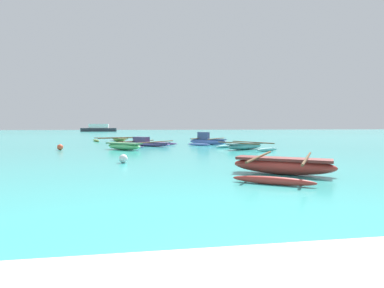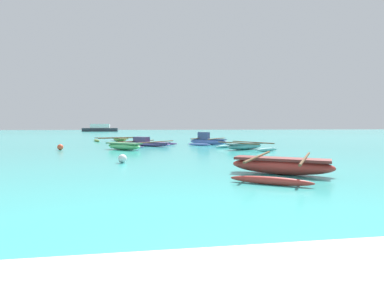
{
  "view_description": "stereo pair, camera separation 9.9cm",
  "coord_description": "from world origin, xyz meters",
  "px_view_note": "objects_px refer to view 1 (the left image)",
  "views": [
    {
      "loc": [
        -0.86,
        -2.12,
        1.44
      ],
      "look_at": [
        2.2,
        17.62,
        0.25
      ],
      "focal_mm": 28.0,
      "sensor_mm": 36.0,
      "label": 1
    },
    {
      "loc": [
        -0.77,
        -2.14,
        1.44
      ],
      "look_at": [
        2.2,
        17.62,
        0.25
      ],
      "focal_mm": 28.0,
      "sensor_mm": 36.0,
      "label": 2
    }
  ],
  "objects_px": {
    "moored_boat_2": "(119,139)",
    "moored_boat_0": "(245,146)",
    "moored_boat_1": "(283,166)",
    "mooring_buoy_0": "(60,147)",
    "moored_boat_3": "(124,146)",
    "mooring_buoy_1": "(123,159)",
    "distant_ferry": "(99,128)",
    "moored_boat_4": "(207,141)",
    "moored_boat_5": "(146,143)"
  },
  "relations": [
    {
      "from": "moored_boat_0",
      "to": "moored_boat_3",
      "type": "xyz_separation_m",
      "value": [
        -7.39,
        0.89,
        0.03
      ]
    },
    {
      "from": "moored_boat_1",
      "to": "moored_boat_5",
      "type": "bearing_deg",
      "value": 139.81
    },
    {
      "from": "moored_boat_2",
      "to": "moored_boat_3",
      "type": "xyz_separation_m",
      "value": [
        1.25,
        -11.2,
        0.08
      ]
    },
    {
      "from": "moored_boat_1",
      "to": "mooring_buoy_0",
      "type": "relative_size",
      "value": 12.02
    },
    {
      "from": "mooring_buoy_0",
      "to": "distant_ferry",
      "type": "xyz_separation_m",
      "value": [
        -7.39,
        65.03,
        0.65
      ]
    },
    {
      "from": "mooring_buoy_0",
      "to": "mooring_buoy_1",
      "type": "bearing_deg",
      "value": -59.03
    },
    {
      "from": "moored_boat_2",
      "to": "moored_boat_0",
      "type": "bearing_deg",
      "value": 15.09
    },
    {
      "from": "mooring_buoy_0",
      "to": "mooring_buoy_1",
      "type": "xyz_separation_m",
      "value": [
        4.24,
        -7.07,
        -0.01
      ]
    },
    {
      "from": "moored_boat_0",
      "to": "moored_boat_2",
      "type": "distance_m",
      "value": 14.86
    },
    {
      "from": "moored_boat_3",
      "to": "mooring_buoy_1",
      "type": "height_order",
      "value": "moored_boat_3"
    },
    {
      "from": "moored_boat_2",
      "to": "moored_boat_4",
      "type": "bearing_deg",
      "value": 25.74
    },
    {
      "from": "moored_boat_4",
      "to": "mooring_buoy_0",
      "type": "height_order",
      "value": "moored_boat_4"
    },
    {
      "from": "moored_boat_1",
      "to": "mooring_buoy_0",
      "type": "xyz_separation_m",
      "value": [
        -9.19,
        10.62,
        -0.08
      ]
    },
    {
      "from": "moored_boat_1",
      "to": "moored_boat_2",
      "type": "height_order",
      "value": "moored_boat_1"
    },
    {
      "from": "moored_boat_2",
      "to": "moored_boat_4",
      "type": "height_order",
      "value": "moored_boat_4"
    },
    {
      "from": "moored_boat_1",
      "to": "distant_ferry",
      "type": "distance_m",
      "value": 77.45
    },
    {
      "from": "mooring_buoy_0",
      "to": "moored_boat_3",
      "type": "bearing_deg",
      "value": -5.82
    },
    {
      "from": "moored_boat_3",
      "to": "moored_boat_4",
      "type": "distance_m",
      "value": 7.37
    },
    {
      "from": "mooring_buoy_0",
      "to": "moored_boat_4",
      "type": "bearing_deg",
      "value": 21.02
    },
    {
      "from": "distant_ferry",
      "to": "moored_boat_3",
      "type": "bearing_deg",
      "value": -80.29
    },
    {
      "from": "moored_boat_4",
      "to": "distant_ferry",
      "type": "distance_m",
      "value": 63.63
    },
    {
      "from": "moored_boat_2",
      "to": "moored_boat_3",
      "type": "distance_m",
      "value": 11.27
    },
    {
      "from": "mooring_buoy_0",
      "to": "distant_ferry",
      "type": "relative_size",
      "value": 0.04
    },
    {
      "from": "moored_boat_3",
      "to": "moored_boat_5",
      "type": "xyz_separation_m",
      "value": [
        1.33,
        3.35,
        -0.03
      ]
    },
    {
      "from": "mooring_buoy_0",
      "to": "distant_ferry",
      "type": "height_order",
      "value": "distant_ferry"
    },
    {
      "from": "mooring_buoy_1",
      "to": "distant_ferry",
      "type": "distance_m",
      "value": 73.04
    },
    {
      "from": "moored_boat_3",
      "to": "mooring_buoy_0",
      "type": "distance_m",
      "value": 3.82
    },
    {
      "from": "moored_boat_5",
      "to": "moored_boat_3",
      "type": "bearing_deg",
      "value": -70.76
    },
    {
      "from": "moored_boat_0",
      "to": "moored_boat_5",
      "type": "relative_size",
      "value": 0.84
    },
    {
      "from": "moored_boat_1",
      "to": "moored_boat_2",
      "type": "bearing_deg",
      "value": 140.39
    },
    {
      "from": "moored_boat_3",
      "to": "moored_boat_2",
      "type": "bearing_deg",
      "value": 137.21
    },
    {
      "from": "moored_boat_5",
      "to": "mooring_buoy_1",
      "type": "bearing_deg",
      "value": -54.16
    },
    {
      "from": "moored_boat_5",
      "to": "distant_ferry",
      "type": "height_order",
      "value": "distant_ferry"
    },
    {
      "from": "moored_boat_3",
      "to": "distant_ferry",
      "type": "xyz_separation_m",
      "value": [
        -11.19,
        65.42,
        0.59
      ]
    },
    {
      "from": "moored_boat_3",
      "to": "moored_boat_5",
      "type": "relative_size",
      "value": 0.51
    },
    {
      "from": "distant_ferry",
      "to": "moored_boat_4",
      "type": "bearing_deg",
      "value": -74.26
    },
    {
      "from": "moored_boat_0",
      "to": "moored_boat_1",
      "type": "relative_size",
      "value": 0.95
    },
    {
      "from": "moored_boat_0",
      "to": "moored_boat_3",
      "type": "relative_size",
      "value": 1.64
    },
    {
      "from": "moored_boat_4",
      "to": "moored_boat_5",
      "type": "height_order",
      "value": "moored_boat_4"
    },
    {
      "from": "moored_boat_2",
      "to": "distant_ferry",
      "type": "relative_size",
      "value": 0.56
    },
    {
      "from": "mooring_buoy_0",
      "to": "mooring_buoy_1",
      "type": "relative_size",
      "value": 1.03
    },
    {
      "from": "moored_boat_5",
      "to": "moored_boat_0",
      "type": "bearing_deg",
      "value": 5.91
    },
    {
      "from": "moored_boat_1",
      "to": "moored_boat_0",
      "type": "bearing_deg",
      "value": 111.07
    },
    {
      "from": "moored_boat_1",
      "to": "moored_boat_2",
      "type": "xyz_separation_m",
      "value": [
        -6.63,
        21.44,
        -0.1
      ]
    },
    {
      "from": "mooring_buoy_1",
      "to": "moored_boat_1",
      "type": "bearing_deg",
      "value": -35.69
    },
    {
      "from": "moored_boat_0",
      "to": "mooring_buoy_1",
      "type": "height_order",
      "value": "moored_boat_0"
    },
    {
      "from": "moored_boat_4",
      "to": "mooring_buoy_1",
      "type": "relative_size",
      "value": 10.66
    },
    {
      "from": "mooring_buoy_1",
      "to": "distant_ferry",
      "type": "height_order",
      "value": "distant_ferry"
    },
    {
      "from": "moored_boat_2",
      "to": "mooring_buoy_0",
      "type": "xyz_separation_m",
      "value": [
        -2.56,
        -10.81,
        0.02
      ]
    },
    {
      "from": "moored_boat_2",
      "to": "mooring_buoy_0",
      "type": "height_order",
      "value": "mooring_buoy_0"
    }
  ]
}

